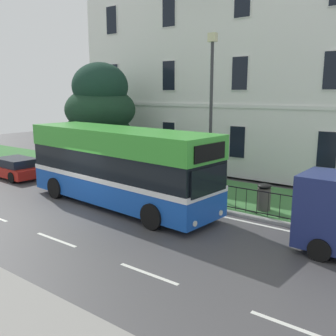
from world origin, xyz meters
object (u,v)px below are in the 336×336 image
Objects in this scene: parked_hatchback_00 at (15,168)px; georgian_townhouse at (236,58)px; street_lamp_post at (211,107)px; litter_bin at (264,197)px; evergreen_tree at (101,126)px; single_decker_bus at (119,166)px.

georgian_townhouse is at bearing -123.63° from parked_hatchback_00.
litter_bin is (2.70, -0.23, -3.52)m from street_lamp_post.
litter_bin is (11.26, -1.75, -2.12)m from evergreen_tree.
litter_bin is at bearing 31.65° from single_decker_bus.
parked_hatchback_00 is (-8.14, -11.15, -6.45)m from georgian_townhouse.
georgian_townhouse is 15.23m from parked_hatchback_00.
georgian_townhouse is at bearing 97.12° from single_decker_bus.
street_lamp_post is (8.56, -1.51, 1.39)m from evergreen_tree.
georgian_townhouse reaches higher than street_lamp_post.
parked_hatchback_00 is at bearing -170.31° from litter_bin.
street_lamp_post is (2.71, 3.01, 2.44)m from single_decker_bus.
georgian_townhouse reaches higher than single_decker_bus.
street_lamp_post is at bearing -69.18° from georgian_townhouse.
evergreen_tree is 5.48m from parked_hatchback_00.
street_lamp_post is (3.23, -8.51, -2.83)m from georgian_townhouse.
parked_hatchback_00 is 3.66× the size of litter_bin.
georgian_townhouse reaches higher than litter_bin.
georgian_townhouse is 4.78× the size of parked_hatchback_00.
georgian_townhouse is at bearing 124.17° from litter_bin.
single_decker_bus is 2.39× the size of parked_hatchback_00.
litter_bin is (14.07, 2.40, 0.11)m from parked_hatchback_00.
single_decker_bus is 4.73m from street_lamp_post.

